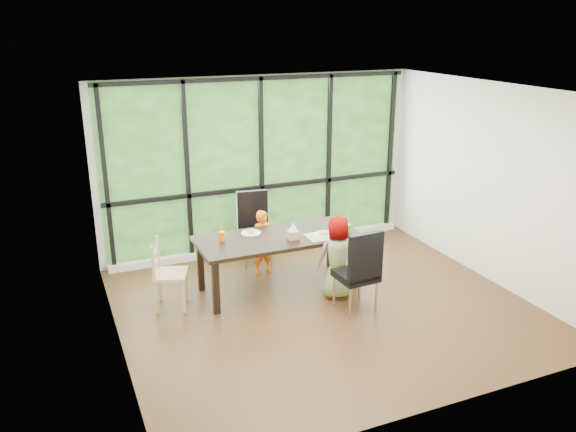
% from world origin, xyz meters
% --- Properties ---
extents(ground, '(5.00, 5.00, 0.00)m').
position_xyz_m(ground, '(0.00, 0.00, 0.00)').
color(ground, black).
rests_on(ground, ground).
extents(back_wall, '(5.00, 0.00, 5.00)m').
position_xyz_m(back_wall, '(0.00, 2.25, 1.35)').
color(back_wall, silver).
rests_on(back_wall, ground).
extents(foliage_backdrop, '(4.80, 0.02, 2.65)m').
position_xyz_m(foliage_backdrop, '(0.00, 2.23, 1.35)').
color(foliage_backdrop, '#214716').
rests_on(foliage_backdrop, back_wall).
extents(window_mullions, '(4.80, 0.06, 2.65)m').
position_xyz_m(window_mullions, '(0.00, 2.19, 1.35)').
color(window_mullions, black).
rests_on(window_mullions, back_wall).
extents(window_sill, '(4.80, 0.12, 0.10)m').
position_xyz_m(window_sill, '(0.00, 2.15, 0.05)').
color(window_sill, silver).
rests_on(window_sill, ground).
extents(dining_table, '(2.23, 1.13, 0.75)m').
position_xyz_m(dining_table, '(-0.33, 0.73, 0.38)').
color(dining_table, black).
rests_on(dining_table, ground).
extents(chair_window_leather, '(0.51, 0.51, 1.08)m').
position_xyz_m(chair_window_leather, '(-0.32, 1.62, 0.54)').
color(chair_window_leather, black).
rests_on(chair_window_leather, ground).
extents(chair_interior_leather, '(0.48, 0.48, 1.08)m').
position_xyz_m(chair_interior_leather, '(0.33, -0.21, 0.54)').
color(chair_interior_leather, black).
rests_on(chair_interior_leather, ground).
extents(chair_end_beech, '(0.52, 0.53, 0.90)m').
position_xyz_m(chair_end_beech, '(-1.77, 0.75, 0.45)').
color(chair_end_beech, tan).
rests_on(chair_end_beech, ground).
extents(child_toddler, '(0.36, 0.26, 0.93)m').
position_xyz_m(child_toddler, '(-0.33, 1.28, 0.47)').
color(child_toddler, orange).
rests_on(child_toddler, ground).
extents(child_older, '(0.60, 0.45, 1.10)m').
position_xyz_m(child_older, '(0.31, 0.21, 0.55)').
color(child_older, slate).
rests_on(child_older, ground).
extents(placemat, '(0.47, 0.34, 0.01)m').
position_xyz_m(placemat, '(0.23, 0.49, 0.75)').
color(placemat, tan).
rests_on(placemat, dining_table).
extents(plate_far, '(0.27, 0.27, 0.02)m').
position_xyz_m(plate_far, '(-0.62, 0.96, 0.76)').
color(plate_far, white).
rests_on(plate_far, dining_table).
extents(plate_near, '(0.23, 0.23, 0.01)m').
position_xyz_m(plate_near, '(0.24, 0.54, 0.76)').
color(plate_near, white).
rests_on(plate_near, dining_table).
extents(orange_cup, '(0.08, 0.08, 0.12)m').
position_xyz_m(orange_cup, '(-1.06, 0.86, 0.81)').
color(orange_cup, '#FF7C00').
rests_on(orange_cup, dining_table).
extents(green_cup, '(0.07, 0.07, 0.12)m').
position_xyz_m(green_cup, '(0.58, 0.49, 0.81)').
color(green_cup, green).
rests_on(green_cup, dining_table).
extents(tissue_box, '(0.13, 0.13, 0.11)m').
position_xyz_m(tissue_box, '(-0.18, 0.56, 0.81)').
color(tissue_box, tan).
rests_on(tissue_box, dining_table).
extents(crepe_rolls_far, '(0.10, 0.12, 0.04)m').
position_xyz_m(crepe_rolls_far, '(-0.62, 0.96, 0.78)').
color(crepe_rolls_far, tan).
rests_on(crepe_rolls_far, plate_far).
extents(crepe_rolls_near, '(0.15, 0.12, 0.04)m').
position_xyz_m(crepe_rolls_near, '(0.24, 0.54, 0.78)').
color(crepe_rolls_near, tan).
rests_on(crepe_rolls_near, plate_near).
extents(straw_white, '(0.01, 0.04, 0.20)m').
position_xyz_m(straw_white, '(-1.06, 0.86, 0.91)').
color(straw_white, white).
rests_on(straw_white, orange_cup).
extents(straw_pink, '(0.01, 0.04, 0.20)m').
position_xyz_m(straw_pink, '(0.58, 0.49, 0.91)').
color(straw_pink, pink).
rests_on(straw_pink, green_cup).
extents(tissue, '(0.12, 0.12, 0.11)m').
position_xyz_m(tissue, '(-0.18, 0.56, 0.92)').
color(tissue, white).
rests_on(tissue, tissue_box).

